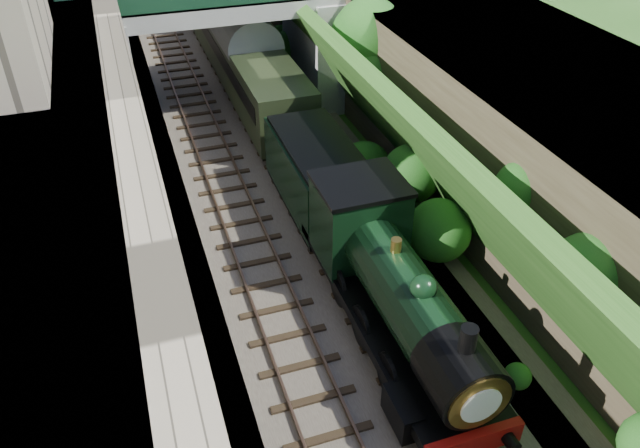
% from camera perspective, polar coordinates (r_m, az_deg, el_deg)
% --- Properties ---
extents(trackbed, '(10.00, 90.00, 0.20)m').
position_cam_1_polar(trackbed, '(31.60, -6.69, 8.14)').
color(trackbed, '#473F38').
rests_on(trackbed, ground).
extents(retaining_wall, '(1.00, 90.00, 7.00)m').
position_cam_1_polar(retaining_wall, '(29.70, -17.75, 12.09)').
color(retaining_wall, '#756B56').
rests_on(retaining_wall, ground).
extents(street_plateau_left, '(6.00, 90.00, 7.00)m').
position_cam_1_polar(street_plateau_left, '(29.90, -24.47, 10.73)').
color(street_plateau_left, '#262628').
rests_on(street_plateau_left, ground).
extents(street_plateau_right, '(8.00, 90.00, 6.25)m').
position_cam_1_polar(street_plateau_right, '(33.40, 9.55, 15.11)').
color(street_plateau_right, '#262628').
rests_on(street_plateau_right, ground).
extents(embankment_slope, '(4.64, 90.00, 6.36)m').
position_cam_1_polar(embankment_slope, '(31.31, 2.21, 13.16)').
color(embankment_slope, '#1E4714').
rests_on(embankment_slope, ground).
extents(track_left, '(2.50, 90.00, 0.20)m').
position_cam_1_polar(track_left, '(31.25, -10.31, 7.76)').
color(track_left, black).
rests_on(track_left, trackbed).
extents(track_right, '(2.50, 90.00, 0.20)m').
position_cam_1_polar(track_right, '(31.76, -4.58, 8.72)').
color(track_right, black).
rests_on(track_right, trackbed).
extents(road_bridge, '(16.00, 6.40, 7.25)m').
position_cam_1_polar(road_bridge, '(33.88, -7.17, 17.31)').
color(road_bridge, gray).
rests_on(road_bridge, ground).
extents(tree, '(3.60, 3.80, 6.60)m').
position_cam_1_polar(tree, '(30.42, 4.59, 16.49)').
color(tree, black).
rests_on(tree, ground).
extents(locomotive, '(3.10, 10.22, 3.83)m').
position_cam_1_polar(locomotive, '(19.11, 6.83, -6.03)').
color(locomotive, black).
rests_on(locomotive, trackbed).
extents(tender, '(2.70, 6.00, 3.05)m').
position_cam_1_polar(tender, '(24.78, -0.24, 4.20)').
color(tender, black).
rests_on(tender, trackbed).
extents(coach_front, '(2.90, 18.00, 3.70)m').
position_cam_1_polar(coach_front, '(35.61, -6.91, 14.77)').
color(coach_front, black).
rests_on(coach_front, trackbed).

